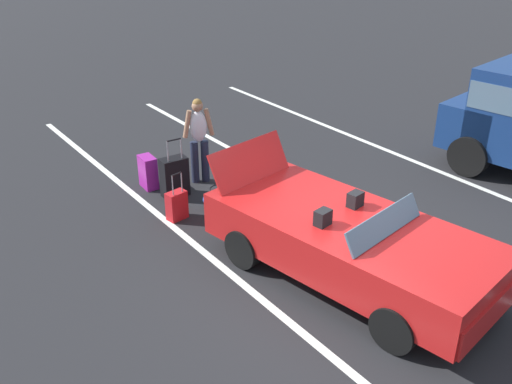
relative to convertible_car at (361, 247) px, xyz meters
The scene contains 10 objects.
ground_plane 0.62m from the convertible_car, behind, with size 80.00×80.00×0.00m, color black.
lot_line_near 1.46m from the convertible_car, 98.42° to the right, with size 18.00×0.12×0.01m, color silver.
lot_line_mid 1.51m from the convertible_car, 98.09° to the left, with size 18.00×0.12×0.01m, color silver.
lot_line_far 4.12m from the convertible_car, 92.75° to the left, with size 18.00×0.12×0.01m, color silver.
convertible_car is the anchor object (origin of this frame).
suitcase_large_black 4.03m from the convertible_car, 169.82° to the right, with size 0.32×0.49×1.13m.
suitcase_medium_bright 4.66m from the convertible_car, 168.35° to the right, with size 0.41×0.27×0.62m.
suitcase_small_carryon 3.37m from the convertible_car, 160.54° to the right, with size 0.26×0.37×0.87m.
duffel_bag 3.16m from the convertible_car, behind, with size 0.50×0.70×0.34m.
traveler_person 4.21m from the convertible_car, behind, with size 0.32×0.60×1.65m.
Camera 1 is at (4.70, -5.09, 4.77)m, focal length 40.18 mm.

